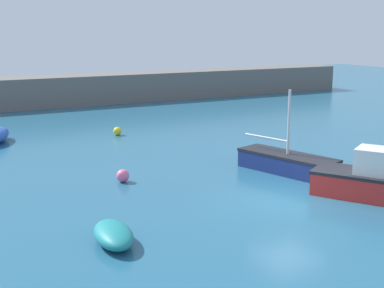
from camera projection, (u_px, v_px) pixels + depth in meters
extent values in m
cube|color=#235B7A|center=(289.00, 202.00, 21.03)|extent=(120.00, 120.00, 0.20)
cube|color=#66605B|center=(73.00, 90.00, 46.80)|extent=(56.76, 3.56, 2.55)
cube|color=silver|center=(379.00, 163.00, 20.85)|extent=(2.02, 2.14, 1.14)
ellipsoid|color=teal|center=(113.00, 235.00, 16.63)|extent=(1.45, 2.49, 0.62)
cube|color=navy|center=(287.00, 164.00, 24.89)|extent=(2.76, 5.00, 0.78)
cube|color=black|center=(288.00, 155.00, 24.79)|extent=(2.81, 5.10, 0.12)
cylinder|color=silver|center=(289.00, 123.00, 24.47)|extent=(0.12, 0.12, 3.11)
cylinder|color=silver|center=(266.00, 138.00, 25.55)|extent=(0.79, 2.48, 0.10)
sphere|color=#EA668C|center=(123.00, 176.00, 23.36)|extent=(0.57, 0.57, 0.57)
sphere|color=yellow|center=(117.00, 131.00, 33.58)|extent=(0.52, 0.52, 0.52)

